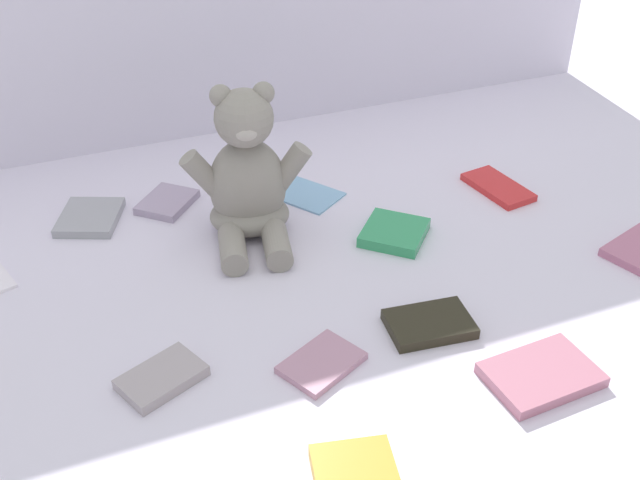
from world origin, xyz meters
name	(u,v)px	position (x,y,z in m)	size (l,w,h in m)	color
ground_plane	(305,258)	(0.00, 0.00, 0.00)	(3.20, 3.20, 0.00)	silver
teddy_bear	(248,181)	(-0.06, 0.11, 0.09)	(0.21, 0.20, 0.25)	gray
book_case_0	(162,378)	(-0.27, -0.19, 0.01)	(0.07, 0.10, 0.02)	#A3969A
book_case_1	(354,469)	(-0.10, -0.41, 0.01)	(0.07, 0.09, 0.02)	gold
book_case_2	(90,217)	(-0.30, 0.24, 0.01)	(0.09, 0.11, 0.01)	#98979D
book_case_3	(541,375)	(0.18, -0.36, 0.01)	(0.09, 0.14, 0.02)	#B1697D
book_case_4	(167,202)	(-0.16, 0.24, 0.01)	(0.08, 0.10, 0.01)	#A390AA
book_case_6	(498,187)	(0.39, 0.07, 0.01)	(0.07, 0.13, 0.01)	red
book_case_7	(429,324)	(0.10, -0.22, 0.01)	(0.08, 0.11, 0.02)	black
book_case_9	(395,234)	(0.15, 0.00, 0.01)	(0.10, 0.10, 0.02)	#32965C
book_case_11	(322,363)	(-0.07, -0.23, 0.01)	(0.07, 0.10, 0.01)	#B27D95
book_case_13	(302,192)	(0.07, 0.18, 0.00)	(0.09, 0.13, 0.01)	#7DAFD5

